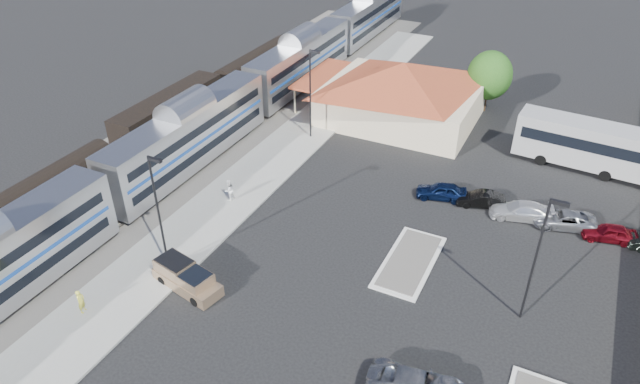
% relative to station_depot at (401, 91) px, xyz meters
% --- Properties ---
extents(ground, '(280.00, 280.00, 0.00)m').
position_rel_station_depot_xyz_m(ground, '(4.56, -24.00, -3.13)').
color(ground, black).
rests_on(ground, ground).
extents(railbed, '(16.00, 100.00, 0.12)m').
position_rel_station_depot_xyz_m(railbed, '(-16.44, -16.00, -3.07)').
color(railbed, '#4C4944').
rests_on(railbed, ground).
extents(platform, '(5.50, 92.00, 0.18)m').
position_rel_station_depot_xyz_m(platform, '(-7.44, -18.00, -3.04)').
color(platform, gray).
rests_on(platform, ground).
extents(passenger_train, '(3.00, 104.00, 5.55)m').
position_rel_station_depot_xyz_m(passenger_train, '(-13.44, -17.77, -0.26)').
color(passenger_train, silver).
rests_on(passenger_train, ground).
extents(freight_cars, '(2.80, 46.00, 4.00)m').
position_rel_station_depot_xyz_m(freight_cars, '(-19.44, -13.15, -1.21)').
color(freight_cars, black).
rests_on(freight_cars, ground).
extents(station_depot, '(18.35, 12.24, 6.20)m').
position_rel_station_depot_xyz_m(station_depot, '(0.00, 0.00, 0.00)').
color(station_depot, beige).
rests_on(station_depot, ground).
extents(traffic_island_south, '(3.30, 7.50, 0.21)m').
position_rel_station_depot_xyz_m(traffic_island_south, '(8.56, -22.00, -3.03)').
color(traffic_island_south, silver).
rests_on(traffic_island_south, ground).
extents(lamp_plat_s, '(1.08, 0.25, 9.00)m').
position_rel_station_depot_xyz_m(lamp_plat_s, '(-6.34, -30.00, 2.21)').
color(lamp_plat_s, black).
rests_on(lamp_plat_s, ground).
extents(lamp_plat_n, '(1.08, 0.25, 9.00)m').
position_rel_station_depot_xyz_m(lamp_plat_n, '(-6.34, -8.00, 2.21)').
color(lamp_plat_n, black).
rests_on(lamp_plat_n, ground).
extents(lamp_lot, '(1.08, 0.25, 9.00)m').
position_rel_station_depot_xyz_m(lamp_lot, '(16.66, -24.00, 2.21)').
color(lamp_lot, black).
rests_on(lamp_lot, ground).
extents(tree_depot, '(4.71, 4.71, 6.63)m').
position_rel_station_depot_xyz_m(tree_depot, '(7.56, 6.00, 0.89)').
color(tree_depot, '#382314').
rests_on(tree_depot, ground).
extents(pickup_truck, '(5.36, 2.85, 1.76)m').
position_rel_station_depot_xyz_m(pickup_truck, '(-3.94, -31.06, -2.30)').
color(pickup_truck, tan).
rests_on(pickup_truck, ground).
extents(coach_bus, '(13.79, 3.97, 4.37)m').
position_rel_station_depot_xyz_m(coach_bus, '(18.97, -2.47, -0.62)').
color(coach_bus, silver).
rests_on(coach_bus, ground).
extents(person_a, '(0.56, 0.70, 1.69)m').
position_rel_station_depot_xyz_m(person_a, '(-8.44, -35.91, -2.11)').
color(person_a, '#D5D042').
rests_on(person_a, platform).
extents(person_b, '(0.91, 1.05, 1.83)m').
position_rel_station_depot_xyz_m(person_b, '(-7.26, -21.05, -2.04)').
color(person_b, white).
rests_on(person_b, platform).
extents(parked_car_a, '(4.41, 2.63, 1.41)m').
position_rel_station_depot_xyz_m(parked_car_a, '(8.19, -12.92, -2.43)').
color(parked_car_a, '#0C183C').
rests_on(parked_car_a, ground).
extents(parked_car_b, '(4.10, 2.40, 1.28)m').
position_rel_station_depot_xyz_m(parked_car_b, '(11.39, -12.62, -2.49)').
color(parked_car_b, black).
rests_on(parked_car_b, ground).
extents(parked_car_c, '(5.10, 3.07, 1.38)m').
position_rel_station_depot_xyz_m(parked_car_c, '(14.59, -12.92, -2.44)').
color(parked_car_c, white).
rests_on(parked_car_c, ground).
extents(parked_car_d, '(5.09, 3.28, 1.31)m').
position_rel_station_depot_xyz_m(parked_car_d, '(17.79, -12.62, -2.48)').
color(parked_car_d, gray).
rests_on(parked_car_d, ground).
extents(parked_car_e, '(4.08, 2.30, 1.31)m').
position_rel_station_depot_xyz_m(parked_car_e, '(20.99, -12.92, -2.48)').
color(parked_car_e, maroon).
rests_on(parked_car_e, ground).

